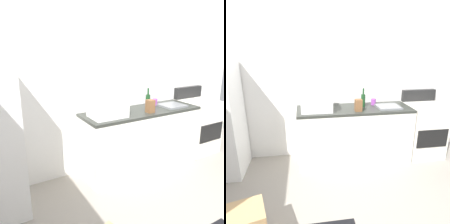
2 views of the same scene
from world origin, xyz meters
The scene contains 9 objects.
ground_plane centered at (0.00, 0.00, 0.00)m, with size 6.00×6.00×0.00m, color gray.
wall_back centered at (0.00, 1.55, 1.30)m, with size 5.00×0.10×2.60m, color silver.
kitchen_counter centered at (0.30, 1.20, 0.45)m, with size 1.80×0.60×0.90m.
stove_oven centered at (1.52, 1.21, 0.47)m, with size 0.60×0.61×1.10m.
microwave centered at (-0.30, 1.15, 1.04)m, with size 0.46×0.34×0.27m, color white.
sink_basin centered at (0.83, 1.13, 0.92)m, with size 0.36×0.32×0.03m, color slate.
wine_bottle centered at (0.45, 1.26, 1.01)m, with size 0.07×0.07×0.30m.
coffee_mug centered at (0.65, 1.34, 0.95)m, with size 0.08×0.08×0.10m, color purple.
knife_block centered at (0.32, 1.04, 0.99)m, with size 0.10×0.10×0.18m, color brown.
Camera 1 is at (-1.76, -1.48, 1.81)m, focal length 38.25 mm.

